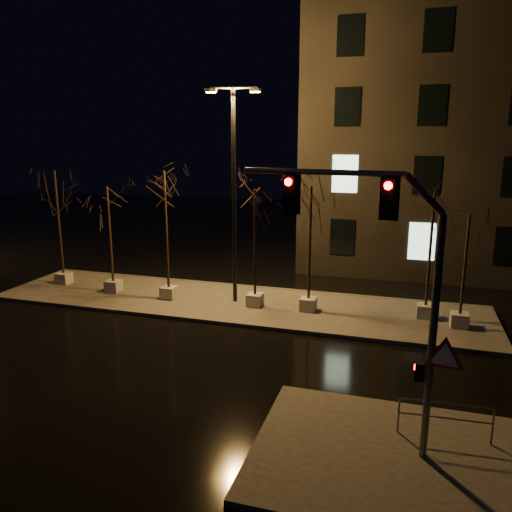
% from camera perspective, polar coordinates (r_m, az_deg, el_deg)
% --- Properties ---
extents(ground, '(90.00, 90.00, 0.00)m').
position_cam_1_polar(ground, '(17.35, -9.27, -11.58)').
color(ground, black).
rests_on(ground, ground).
extents(median, '(22.00, 5.00, 0.15)m').
position_cam_1_polar(median, '(22.47, -2.56, -5.37)').
color(median, '#413F3A').
rests_on(median, ground).
extents(sidewalk_corner, '(7.00, 5.00, 0.15)m').
position_cam_1_polar(sidewalk_corner, '(12.77, 16.73, -21.46)').
color(sidewalk_corner, '#413F3A').
rests_on(sidewalk_corner, ground).
extents(tree_0, '(1.80, 1.80, 5.78)m').
position_cam_1_polar(tree_0, '(26.15, -21.83, 6.34)').
color(tree_0, '#A6A49B').
rests_on(tree_0, median).
extents(tree_1, '(1.80, 1.80, 5.12)m').
position_cam_1_polar(tree_1, '(23.96, -16.51, 4.99)').
color(tree_1, '#A6A49B').
rests_on(tree_1, median).
extents(tree_2, '(1.80, 1.80, 5.92)m').
position_cam_1_polar(tree_2, '(22.23, -10.35, 6.30)').
color(tree_2, '#A6A49B').
rests_on(tree_2, median).
extents(tree_3, '(1.80, 1.80, 5.20)m').
position_cam_1_polar(tree_3, '(20.88, -0.13, 4.58)').
color(tree_3, '#A6A49B').
rests_on(tree_3, median).
extents(tree_4, '(1.80, 1.80, 5.40)m').
position_cam_1_polar(tree_4, '(20.40, 6.25, 4.73)').
color(tree_4, '#A6A49B').
rests_on(tree_4, median).
extents(tree_5, '(1.80, 1.80, 5.23)m').
position_cam_1_polar(tree_5, '(20.62, 19.53, 3.77)').
color(tree_5, '#A6A49B').
rests_on(tree_5, median).
extents(tree_6, '(1.80, 1.80, 4.50)m').
position_cam_1_polar(tree_6, '(20.14, 22.99, 1.66)').
color(tree_6, '#A6A49B').
rests_on(tree_6, median).
extents(traffic_signal_mast, '(5.22, 0.86, 6.43)m').
position_cam_1_polar(traffic_signal_mast, '(11.26, 14.77, -1.91)').
color(traffic_signal_mast, '#53565A').
rests_on(traffic_signal_mast, sidewalk_corner).
extents(streetlight_main, '(2.29, 0.70, 9.17)m').
position_cam_1_polar(streetlight_main, '(21.44, -2.54, 8.41)').
color(streetlight_main, black).
rests_on(streetlight_main, median).
extents(guard_rail_a, '(2.19, 0.16, 0.94)m').
position_cam_1_polar(guard_rail_a, '(13.36, 20.81, -16.63)').
color(guard_rail_a, '#53565A').
rests_on(guard_rail_a, sidewalk_corner).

